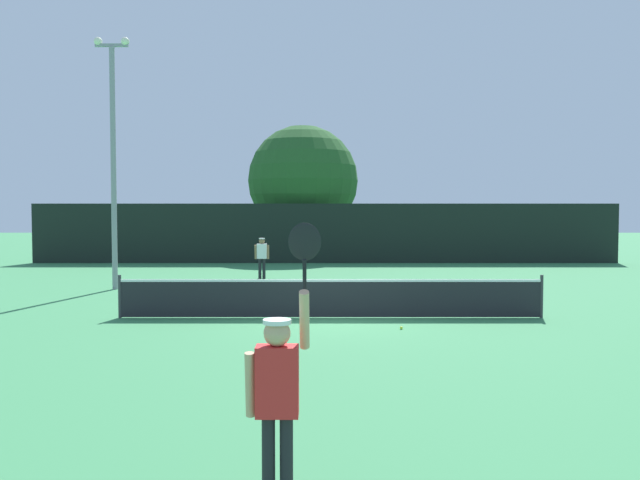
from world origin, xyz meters
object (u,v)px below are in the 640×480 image
Objects in this scene: tennis_ball at (399,328)px; parked_car_near at (200,240)px; large_tree at (301,181)px; player_serving at (276,384)px; light_pole at (111,147)px; player_receiving at (260,254)px.

parked_car_near is at bearing 109.28° from tennis_ball.
large_tree reaches higher than parked_car_near.
tennis_ball is 22.36m from large_tree.
player_serving reaches higher than tennis_ball.
light_pole is 19.19m from parked_car_near.
tennis_ball is at bearing 76.04° from player_serving.
light_pole reaches higher than large_tree.
player_receiving is 6.89m from light_pole.
light_pole reaches higher than player_serving.
parked_car_near is at bearing -71.78° from player_receiving.
large_tree is at bearing -96.79° from player_receiving.
player_serving is 19.68m from player_receiving.
light_pole is 1.14× the size of large_tree.
player_receiving is at bearing 95.51° from player_serving.
parked_car_near is (-6.96, 35.01, -0.36)m from player_serving.
parked_car_near reaches higher than tennis_ball.
player_receiving is 0.19× the size of light_pole.
player_serving is 0.31× the size of light_pole.
parked_car_near is at bearing 101.25° from player_serving.
player_serving is at bearing 95.51° from player_receiving.
light_pole is at bearing -112.58° from large_tree.
large_tree is (1.31, 11.02, 3.33)m from player_receiving.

